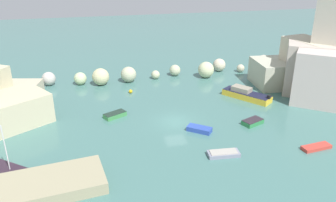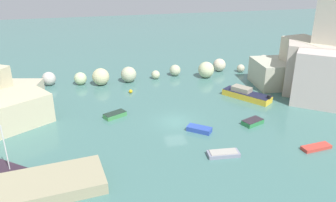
{
  "view_description": "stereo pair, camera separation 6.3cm",
  "coord_description": "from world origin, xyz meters",
  "views": [
    {
      "loc": [
        -9.03,
        -34.97,
        18.02
      ],
      "look_at": [
        0.0,
        4.0,
        1.0
      ],
      "focal_mm": 36.47,
      "sensor_mm": 36.0,
      "label": 1
    },
    {
      "loc": [
        -8.97,
        -34.98,
        18.02
      ],
      "look_at": [
        0.0,
        4.0,
        1.0
      ],
      "focal_mm": 36.47,
      "sensor_mm": 36.0,
      "label": 2
    }
  ],
  "objects": [
    {
      "name": "cove_water",
      "position": [
        0.0,
        0.0,
        0.0
      ],
      "size": [
        160.0,
        160.0,
        0.0
      ],
      "primitive_type": "plane",
      "color": "#46756F",
      "rests_on": "ground"
    },
    {
      "name": "rock_breakwater",
      "position": [
        2.99,
        15.49,
        1.17
      ],
      "size": [
        37.27,
        5.01,
        2.7
      ],
      "color": "beige",
      "rests_on": "ground"
    },
    {
      "name": "stone_dock",
      "position": [
        -13.84,
        -10.03,
        0.52
      ],
      "size": [
        10.48,
        5.93,
        1.05
      ],
      "primitive_type": "cube",
      "rotation": [
        0.0,
        0.0,
        0.13
      ],
      "color": "tan",
      "rests_on": "ground"
    },
    {
      "name": "channel_buoy",
      "position": [
        -4.02,
        10.32,
        0.27
      ],
      "size": [
        0.54,
        0.54,
        0.54
      ],
      "primitive_type": "sphere",
      "color": "gold",
      "rests_on": "cove_water"
    },
    {
      "name": "moored_boat_0",
      "position": [
        -16.89,
        -7.24,
        0.4
      ],
      "size": [
        5.4,
        4.76,
        5.09
      ],
      "rotation": [
        0.0,
        0.0,
        5.62
      ],
      "color": "#C3392F",
      "rests_on": "cove_water"
    },
    {
      "name": "moored_boat_1",
      "position": [
        -6.86,
        2.9,
        0.29
      ],
      "size": [
        2.92,
        2.29,
        0.58
      ],
      "rotation": [
        0.0,
        0.0,
        0.48
      ],
      "color": "#418D4C",
      "rests_on": "cove_water"
    },
    {
      "name": "moored_boat_2",
      "position": [
        17.06,
        9.05,
        0.2
      ],
      "size": [
        1.55,
        2.74,
        0.41
      ],
      "rotation": [
        0.0,
        0.0,
        4.52
      ],
      "color": "#3B57B4",
      "rests_on": "cove_water"
    },
    {
      "name": "moored_boat_3",
      "position": [
        2.74,
        -8.25,
        0.22
      ],
      "size": [
        3.21,
        1.5,
        0.46
      ],
      "rotation": [
        0.0,
        0.0,
        6.21
      ],
      "color": "gray",
      "rests_on": "cove_water"
    },
    {
      "name": "moored_boat_4",
      "position": [
        8.58,
        -2.61,
        0.28
      ],
      "size": [
        2.79,
        2.17,
        0.56
      ],
      "rotation": [
        0.0,
        0.0,
        0.39
      ],
      "color": "#308346",
      "rests_on": "cove_water"
    },
    {
      "name": "moored_boat_5",
      "position": [
        12.4,
        -9.17,
        0.18
      ],
      "size": [
        3.22,
        1.37,
        0.36
      ],
      "rotation": [
        0.0,
        0.0,
        0.11
      ],
      "color": "#CC3D33",
      "rests_on": "cove_water"
    },
    {
      "name": "moored_boat_6",
      "position": [
        11.16,
        4.86,
        0.57
      ],
      "size": [
        5.58,
        6.54,
        1.49
      ],
      "rotation": [
        0.0,
        0.0,
        2.21
      ],
      "color": "yellow",
      "rests_on": "cove_water"
    },
    {
      "name": "moored_boat_7",
      "position": [
        1.99,
        -2.91,
        0.27
      ],
      "size": [
        2.83,
        2.58,
        0.53
      ],
      "rotation": [
        0.0,
        0.0,
        2.47
      ],
      "color": "#2E4CAE",
      "rests_on": "cove_water"
    }
  ]
}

